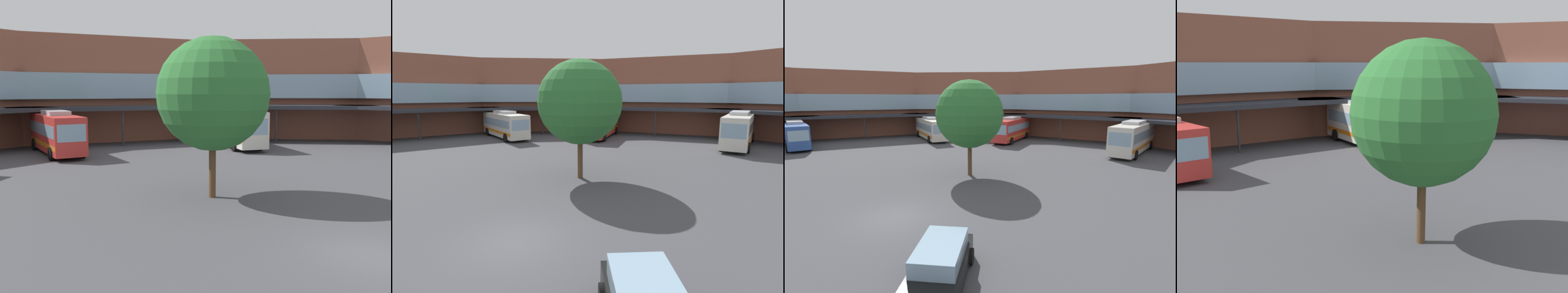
% 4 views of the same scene
% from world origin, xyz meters
% --- Properties ---
extents(ground_plane, '(128.11, 128.11, 0.00)m').
position_xyz_m(ground_plane, '(0.00, 0.00, 0.00)').
color(ground_plane, '#47474C').
extents(station_building, '(85.53, 50.19, 11.23)m').
position_xyz_m(station_building, '(0.00, 22.23, 5.64)').
color(station_building, '#93543F').
rests_on(station_building, ground).
extents(bus_0, '(4.37, 12.55, 3.96)m').
position_xyz_m(bus_0, '(10.08, 28.30, 2.00)').
color(bus_0, silver).
rests_on(bus_0, ground).
extents(bus_3, '(3.64, 10.86, 3.79)m').
position_xyz_m(bus_3, '(-6.73, 29.28, 1.92)').
color(bus_3, red).
rests_on(bus_3, ground).
extents(plaza_tree, '(5.76, 5.76, 8.20)m').
position_xyz_m(plaza_tree, '(-1.29, 9.54, 5.31)').
color(plaza_tree, brown).
rests_on(plaza_tree, ground).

